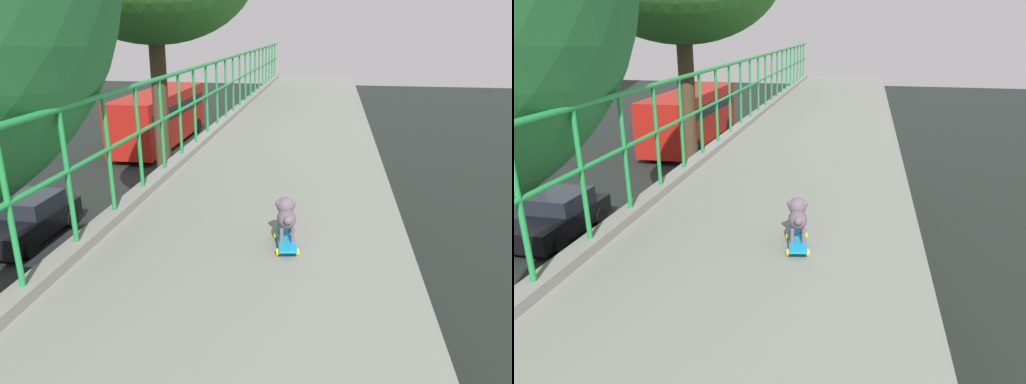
% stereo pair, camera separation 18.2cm
% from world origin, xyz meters
% --- Properties ---
extents(car_blue_fifth, '(1.96, 4.20, 1.51)m').
position_xyz_m(car_blue_fifth, '(-4.43, 9.54, 0.73)').
color(car_blue_fifth, navy).
rests_on(car_blue_fifth, ground).
extents(car_black_sixth, '(1.93, 4.02, 1.46)m').
position_xyz_m(car_black_sixth, '(-8.10, 12.65, 0.70)').
color(car_black_sixth, black).
rests_on(car_black_sixth, ground).
extents(city_bus, '(2.74, 10.44, 3.22)m').
position_xyz_m(city_bus, '(-8.33, 26.68, 1.83)').
color(city_bus, '#AF1A12').
rests_on(city_bus, ground).
extents(toy_skateboard, '(0.27, 0.57, 0.09)m').
position_xyz_m(toy_skateboard, '(1.59, 3.11, 5.11)').
color(toy_skateboard, '#1697D6').
rests_on(toy_skateboard, overpass_deck).
extents(small_dog, '(0.23, 0.43, 0.35)m').
position_xyz_m(small_dog, '(1.58, 3.15, 5.34)').
color(small_dog, '#685865').
rests_on(small_dog, toy_skateboard).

